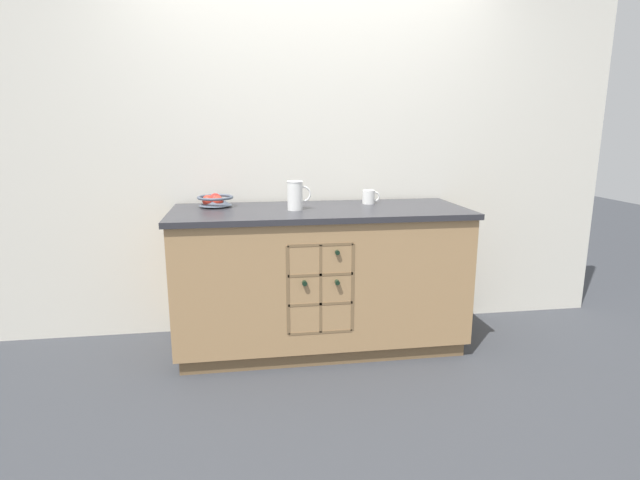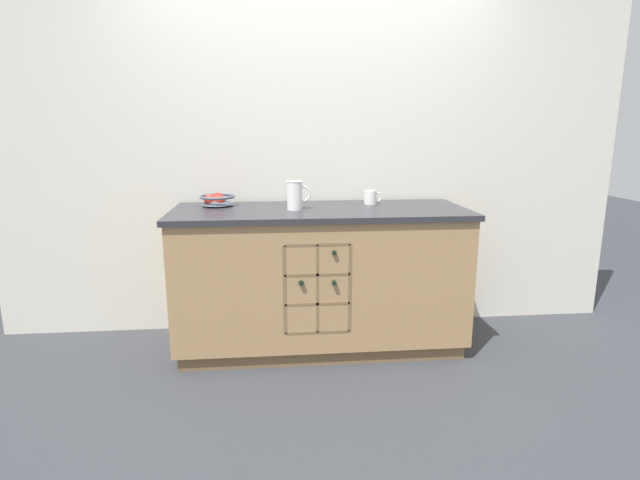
% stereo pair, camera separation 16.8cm
% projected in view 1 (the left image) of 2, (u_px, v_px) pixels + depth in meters
% --- Properties ---
extents(ground_plane, '(14.00, 14.00, 0.00)m').
position_uv_depth(ground_plane, '(320.00, 344.00, 3.35)').
color(ground_plane, '#383A3F').
extents(back_wall, '(4.40, 0.06, 2.55)m').
position_uv_depth(back_wall, '(311.00, 150.00, 3.47)').
color(back_wall, silver).
rests_on(back_wall, ground_plane).
extents(kitchen_island, '(1.86, 0.72, 0.92)m').
position_uv_depth(kitchen_island, '(320.00, 278.00, 3.25)').
color(kitchen_island, brown).
rests_on(kitchen_island, ground_plane).
extents(fruit_bowl, '(0.23, 0.23, 0.08)m').
position_uv_depth(fruit_bowl, '(215.00, 200.00, 3.22)').
color(fruit_bowl, '#4C5666').
rests_on(fruit_bowl, kitchen_island).
extents(white_pitcher, '(0.15, 0.10, 0.18)m').
position_uv_depth(white_pitcher, '(296.00, 195.00, 3.09)').
color(white_pitcher, white).
rests_on(white_pitcher, kitchen_island).
extents(ceramic_mug, '(0.12, 0.08, 0.09)m').
position_uv_depth(ceramic_mug, '(369.00, 197.00, 3.35)').
color(ceramic_mug, white).
rests_on(ceramic_mug, kitchen_island).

